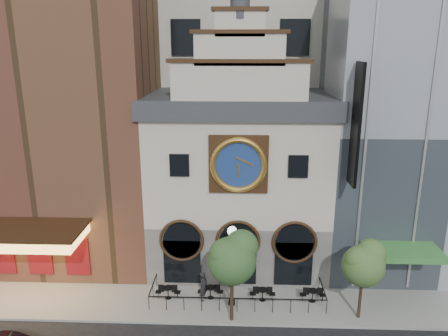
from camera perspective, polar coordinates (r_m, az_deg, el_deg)
ground at (r=26.59m, az=1.69°, el=-19.95°), size 120.00×120.00×0.00m
sidewalk at (r=28.61m, az=1.73°, el=-16.88°), size 44.00×5.00×0.15m
clock_building at (r=30.67m, az=1.92°, el=-0.91°), size 12.60×8.78×18.65m
theater_building at (r=34.22m, az=-20.65°, el=9.97°), size 14.00×15.60×25.00m
retail_building at (r=34.49m, az=24.23°, el=5.49°), size 14.00×14.40×20.00m
cafe_railing at (r=28.33m, az=1.74°, el=-15.99°), size 10.60×2.60×0.90m
bistro_0 at (r=28.62m, az=-7.33°, el=-15.73°), size 1.58×0.68×0.90m
bistro_1 at (r=28.45m, az=-1.77°, el=-15.80°), size 1.58×0.68×0.90m
bistro_2 at (r=28.33m, az=5.06°, el=-16.02°), size 1.58×0.68×0.90m
bistro_3 at (r=28.66m, az=11.50°, el=-15.89°), size 1.58×0.68×0.90m
pedestrian at (r=28.05m, az=-2.69°, el=-15.17°), size 0.67×0.80×1.89m
lamppost at (r=26.46m, az=1.05°, el=-11.57°), size 1.65×0.65×5.18m
tree_left at (r=24.76m, az=1.17°, el=-11.51°), size 2.84×2.74×5.48m
tree_right at (r=26.41m, az=17.83°, el=-11.66°), size 2.51×2.41×4.83m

